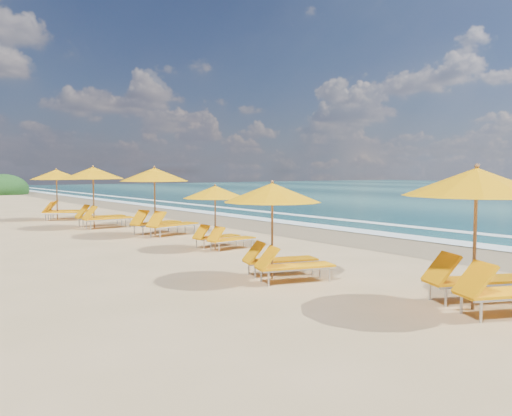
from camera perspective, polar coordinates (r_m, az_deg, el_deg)
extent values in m
plane|color=tan|center=(16.91, 0.00, -4.06)|extent=(160.00, 160.00, 0.00)
cube|color=#8E7854|center=(19.54, 9.45, -3.00)|extent=(4.00, 160.00, 0.01)
cube|color=white|center=(20.64, 12.33, -2.59)|extent=(1.20, 160.00, 0.01)
cube|color=white|center=(22.99, 17.24, -2.03)|extent=(0.80, 160.00, 0.01)
cylinder|color=olive|center=(9.65, 22.97, -3.29)|extent=(0.06, 0.06, 2.42)
cone|color=#FFA705|center=(9.58, 23.14, 2.67)|extent=(3.29, 3.29, 0.49)
sphere|color=olive|center=(9.58, 23.18, 4.28)|extent=(0.09, 0.09, 0.09)
cylinder|color=olive|center=(11.41, 1.79, -2.68)|extent=(0.05, 0.05, 2.10)
cone|color=#FFA705|center=(11.34, 1.80, 1.71)|extent=(2.70, 2.70, 0.42)
sphere|color=olive|center=(11.33, 1.81, 2.90)|extent=(0.08, 0.08, 0.08)
cylinder|color=olive|center=(15.93, -4.52, -1.10)|extent=(0.05, 0.05, 1.92)
cone|color=#FFA705|center=(15.88, -4.54, 1.77)|extent=(2.10, 2.10, 0.39)
sphere|color=olive|center=(15.87, -4.54, 2.54)|extent=(0.07, 0.07, 0.07)
cylinder|color=olive|center=(19.56, -11.09, 0.62)|extent=(0.06, 0.06, 2.48)
cone|color=#FFA705|center=(19.53, -11.13, 3.64)|extent=(3.03, 3.03, 0.50)
sphere|color=olive|center=(19.53, -11.15, 4.45)|extent=(0.09, 0.09, 0.09)
cylinder|color=olive|center=(22.96, -17.47, 1.08)|extent=(0.06, 0.06, 2.53)
cone|color=#FFA705|center=(22.93, -17.52, 3.70)|extent=(2.67, 2.67, 0.51)
sphere|color=olive|center=(22.94, -17.54, 4.41)|extent=(0.09, 0.09, 0.09)
cylinder|color=olive|center=(27.42, -21.09, 1.35)|extent=(0.06, 0.06, 2.44)
cone|color=#FFA705|center=(27.40, -21.15, 3.46)|extent=(3.39, 3.39, 0.49)
sphere|color=olive|center=(27.40, -21.16, 4.03)|extent=(0.09, 0.09, 0.09)
ellipsoid|color=#163D14|center=(59.47, -26.09, 1.82)|extent=(5.00, 5.00, 3.25)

